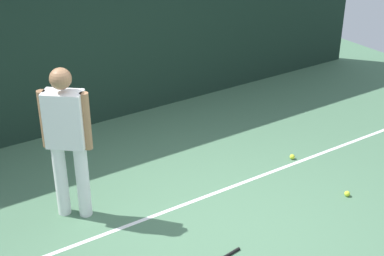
# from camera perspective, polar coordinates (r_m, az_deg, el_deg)

# --- Properties ---
(ground_plane) EXTENTS (12.00, 12.00, 0.00)m
(ground_plane) POSITION_cam_1_polar(r_m,az_deg,el_deg) (6.08, 2.10, -9.88)
(ground_plane) COLOR #4C7556
(back_fence) EXTENTS (10.00, 0.10, 2.63)m
(back_fence) POSITION_cam_1_polar(r_m,az_deg,el_deg) (7.87, -10.60, 9.22)
(back_fence) COLOR #192D23
(back_fence) RESTS_ON ground
(court_line) EXTENTS (9.00, 0.05, 0.00)m
(court_line) POSITION_cam_1_polar(r_m,az_deg,el_deg) (6.42, -0.50, -7.64)
(court_line) COLOR white
(court_line) RESTS_ON ground
(tennis_player) EXTENTS (0.45, 0.43, 1.70)m
(tennis_player) POSITION_cam_1_polar(r_m,az_deg,el_deg) (5.90, -12.56, -0.73)
(tennis_player) COLOR white
(tennis_player) RESTS_ON ground
(tennis_ball_near_player) EXTENTS (0.07, 0.07, 0.07)m
(tennis_ball_near_player) POSITION_cam_1_polar(r_m,az_deg,el_deg) (6.77, 15.44, -6.43)
(tennis_ball_near_player) COLOR #CCE033
(tennis_ball_near_player) RESTS_ON ground
(tennis_ball_by_fence) EXTENTS (0.07, 0.07, 0.07)m
(tennis_ball_by_fence) POSITION_cam_1_polar(r_m,az_deg,el_deg) (7.37, 10.11, -2.88)
(tennis_ball_by_fence) COLOR #CCE033
(tennis_ball_by_fence) RESTS_ON ground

